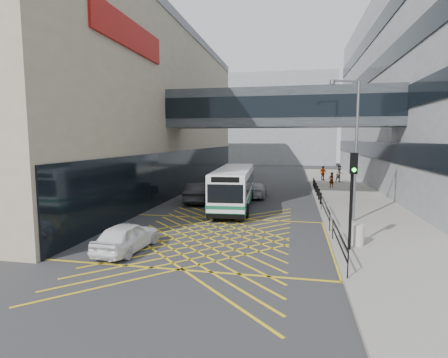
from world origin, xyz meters
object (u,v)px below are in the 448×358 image
Objects in this scene: pedestrian_a at (331,180)px; litter_bin at (358,235)px; car_silver at (256,190)px; bus at (234,186)px; street_lamp at (353,143)px; car_dark at (199,193)px; pedestrian_b at (340,174)px; car_white at (127,236)px; traffic_light at (352,187)px; pedestrian_c at (323,173)px.

litter_bin is at bearing 55.56° from pedestrian_a.
car_silver is at bearing 114.70° from litter_bin.
bus is 4.92m from car_silver.
street_lamp reaches higher than bus.
car_dark is at bearing 36.35° from car_silver.
litter_bin is 24.84m from pedestrian_b.
car_white is 10.20m from traffic_light.
traffic_light is 2.25× the size of pedestrian_b.
car_silver reaches higher than litter_bin.
car_white reaches higher than litter_bin.
car_silver is 2.81× the size of pedestrian_a.
traffic_light is 25.79m from pedestrian_b.
street_lamp is 5.29× the size of pedestrian_a.
car_silver is (4.12, 15.80, 0.01)m from car_white.
pedestrian_c is (7.74, 17.60, -0.54)m from bus.
car_white is 10.56m from litter_bin.
car_white is 2.72× the size of pedestrian_a.
litter_bin is 0.56× the size of pedestrian_c.
car_white is 2.21× the size of pedestrian_b.
car_white is at bearing -109.06° from bus.
car_silver is at bearing 106.73° from pedestrian_c.
pedestrian_c is (6.63, 12.88, 0.34)m from car_silver.
pedestrian_c is at bearing -129.33° from car_dark.
bus reaches higher than pedestrian_b.
pedestrian_c is at bearing -118.71° from car_silver.
pedestrian_b is (12.53, 14.60, 0.32)m from car_dark.
pedestrian_c is (10.84, 16.15, 0.23)m from car_dark.
car_dark is 19.24m from pedestrian_b.
traffic_light is (9.82, 1.54, 2.29)m from car_white.
car_silver is 0.53× the size of street_lamp.
pedestrian_a is (11.18, 9.89, 0.14)m from car_dark.
pedestrian_a reaches higher than car_silver.
car_dark is (-3.10, 1.45, -0.77)m from bus.
car_silver is at bearing 11.40° from pedestrian_a.
litter_bin is at bearing 58.00° from traffic_light.
car_white is 0.98× the size of traffic_light.
bus is 11.38m from litter_bin.
traffic_light is 4.44× the size of litter_bin.
car_white is 16.33m from car_silver.
pedestrian_a is at bearing -137.92° from car_silver.
pedestrian_c is (-1.68, 1.55, -0.10)m from pedestrian_b.
car_white is at bearing -174.26° from traffic_light.
car_white is 13.67m from street_lamp.
street_lamp reaches higher than pedestrian_c.
traffic_light is 2.77× the size of pedestrian_a.
traffic_light is at bearing -119.73° from pedestrian_b.
car_dark is (-0.09, 12.53, 0.12)m from car_white.
pedestrian_b reaches higher than car_white.
bus is 2.41× the size of car_silver.
car_dark reaches higher than car_silver.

